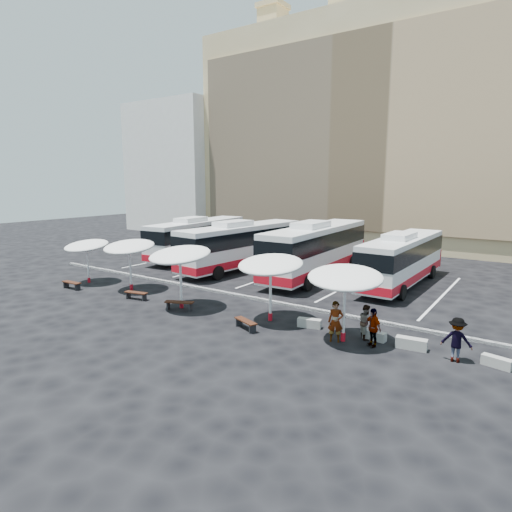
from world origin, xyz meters
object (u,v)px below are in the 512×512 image
Objects in this scene: wood_bench_2 at (179,303)px; bus_0 at (198,237)px; conc_bench_1 at (374,335)px; conc_bench_3 at (497,362)px; wood_bench_3 at (246,322)px; passenger_1 at (366,322)px; conc_bench_2 at (411,344)px; passenger_0 at (336,322)px; sunshade_3 at (271,265)px; wood_bench_0 at (72,284)px; bus_1 at (242,244)px; sunshade_1 at (129,247)px; passenger_2 at (373,327)px; sunshade_0 at (87,246)px; conc_bench_0 at (309,323)px; bus_2 at (317,248)px; wood_bench_1 at (136,294)px; sunshade_4 at (345,278)px; bus_3 at (403,258)px; sunshade_2 at (180,255)px; passenger_3 at (457,340)px.

bus_0 is at bearing 128.47° from wood_bench_2.
conc_bench_3 is (4.99, -0.09, -0.00)m from conc_bench_1.
wood_bench_3 is 5.77m from passenger_1.
passenger_0 is at bearing -160.97° from conc_bench_2.
wood_bench_0 is at bearing -171.82° from sunshade_3.
wood_bench_2 is at bearing 4.18° from wood_bench_0.
bus_1 is at bearing -20.27° from bus_0.
sunshade_1 reaches higher than conc_bench_2.
passenger_2 is at bearing -1.58° from sunshade_1.
conc_bench_0 is at bearing 1.73° from sunshade_0.
wood_bench_1 is (-6.15, -12.28, -1.83)m from bus_2.
wood_bench_3 is 0.82× the size of passenger_0.
bus_3 is at bearing 94.30° from sunshade_4.
sunshade_3 is (5.44, 1.02, -0.11)m from sunshade_2.
wood_bench_3 is at bearing 73.70° from passenger_1.
bus_1 is at bearing 177.65° from passenger_2.
wood_bench_2 is at bearing -103.02° from bus_2.
conc_bench_0 is 0.63× the size of passenger_3.
bus_0 reaches higher than conc_bench_3.
sunshade_1 is at bearing -74.38° from bus_0.
bus_2 is at bearing 14.48° from bus_1.
conc_bench_3 is 0.58× the size of passenger_0.
wood_bench_3 is at bearing 7.08° from passenger_3.
wood_bench_2 is 10.91m from passenger_2.
conc_bench_1 is (8.27, -10.55, -1.98)m from bus_2.
wood_bench_1 is (0.15, -11.24, -1.71)m from bus_1.
conc_bench_1 is (14.42, 1.73, -0.15)m from wood_bench_1.
conc_bench_2 is 0.80× the size of passenger_1.
bus_0 is 12.75m from bus_2.
sunshade_1 is (-1.99, -9.86, 0.85)m from bus_1.
conc_bench_3 is at bearing 41.07° from passenger_2.
sunshade_3 reaches higher than passenger_0.
conc_bench_1 is at bearing -33.49° from bus_0.
passenger_3 reaches higher than wood_bench_2.
wood_bench_3 is 1.33× the size of conc_bench_0.
sunshade_1 is 15.46m from sunshade_4.
wood_bench_1 is at bearing -175.19° from conc_bench_3.
bus_0 is 7.14× the size of passenger_2.
conc_bench_0 is at bearing -67.02° from bus_2.
sunshade_0 is 9.91m from sunshade_2.
wood_bench_2 is at bearing -56.91° from bus_0.
passenger_1 is (14.06, 1.66, 0.45)m from wood_bench_1.
wood_bench_2 is at bearing 175.15° from wood_bench_3.
conc_bench_2 is 0.74× the size of passenger_2.
bus_0 is 1.05× the size of bus_3.
wood_bench_3 is at bearing -47.81° from bus_1.
bus_3 is at bearing 56.84° from wood_bench_2.
passenger_2 is (10.85, 0.99, 0.49)m from wood_bench_2.
bus_1 reaches higher than passenger_1.
bus_2 is at bearing 63.40° from wood_bench_1.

